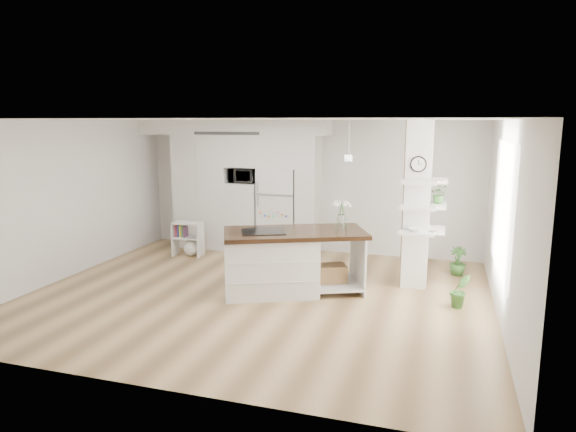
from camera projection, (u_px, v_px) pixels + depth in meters
name	position (u px, v px, depth m)	size (l,w,h in m)	color
floor	(258.00, 295.00, 8.03)	(7.00, 6.00, 0.01)	tan
room	(257.00, 177.00, 7.69)	(7.04, 6.04, 2.72)	white
cabinet_wall	(237.00, 178.00, 10.68)	(4.00, 0.71, 2.70)	white
refrigerator	(279.00, 210.00, 10.54)	(0.78, 0.69, 1.75)	white
column	(422.00, 206.00, 8.16)	(0.69, 0.90, 2.70)	silver
window	(502.00, 208.00, 7.03)	(2.40, 2.40, 0.00)	white
pendant_light	(372.00, 161.00, 7.29)	(0.12, 0.12, 0.10)	white
kitchen_island	(278.00, 261.00, 8.07)	(2.43, 1.85, 1.56)	white
bookshelf	(189.00, 241.00, 10.31)	(0.60, 0.38, 0.69)	white
floor_plant_a	(460.00, 291.00, 7.43)	(0.28, 0.23, 0.52)	#376D2B
floor_plant_b	(458.00, 261.00, 9.02)	(0.28, 0.28, 0.50)	#376D2B
microwave	(244.00, 176.00, 10.58)	(0.54, 0.37, 0.30)	#2D2D2D
shelf_plant	(439.00, 194.00, 8.21)	(0.27, 0.23, 0.30)	#376D2B
decor_bowl	(415.00, 230.00, 8.03)	(0.22, 0.22, 0.05)	white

